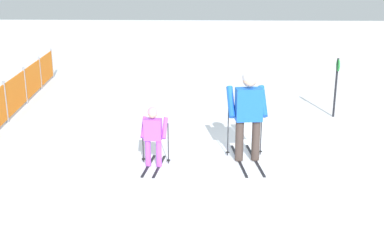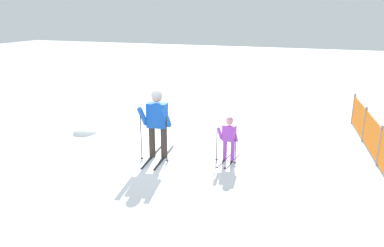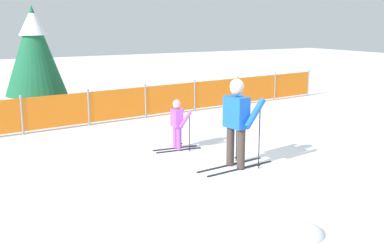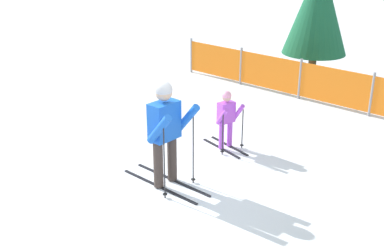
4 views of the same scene
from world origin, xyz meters
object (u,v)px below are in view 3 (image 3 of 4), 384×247
object	(u,v)px
skier_child	(177,121)
conifer_far	(34,49)
skier_adult	(237,115)
safety_fence	(171,98)

from	to	relation	value
skier_child	conifer_far	size ratio (longest dim) A/B	0.35
skier_adult	conifer_far	world-z (taller)	conifer_far
skier_adult	skier_child	world-z (taller)	skier_adult
safety_fence	skier_adult	bearing A→B (deg)	-104.28
skier_adult	conifer_far	bearing A→B (deg)	101.01
skier_child	conifer_far	xyz separation A→B (m)	(-1.82, 5.11, 1.32)
skier_adult	conifer_far	distance (m)	7.20
skier_adult	conifer_far	size ratio (longest dim) A/B	0.53
skier_child	safety_fence	xyz separation A→B (m)	(1.72, 3.63, -0.15)
skier_adult	safety_fence	distance (m)	5.50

